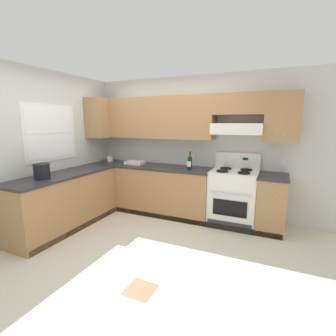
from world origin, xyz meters
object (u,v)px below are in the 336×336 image
bucket (42,171)px  wine_bottle (190,162)px  paper_towel_roll (110,159)px  stove (233,197)px  bowl (135,163)px

bucket → wine_bottle: bearing=41.8°
paper_towel_roll → stove: bearing=-2.1°
bowl → stove: bearing=-0.2°
wine_bottle → bucket: bearing=-138.2°
bowl → bucket: bucket is taller
paper_towel_roll → bowl: bearing=-7.5°
bowl → bucket: (-0.55, -1.65, 0.10)m
stove → paper_towel_roll: size_ratio=9.97×
bucket → stove: bearing=33.7°
stove → bucket: 3.02m
wine_bottle → bucket: wine_bottle is taller
bucket → paper_towel_roll: (-0.12, 1.74, -0.06)m
bowl → bucket: bearing=-108.4°
bowl → paper_towel_roll: 0.68m
bowl → wine_bottle: bearing=-5.2°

